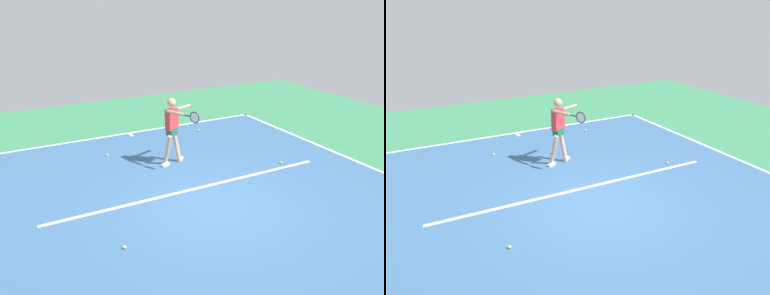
% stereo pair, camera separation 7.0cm
% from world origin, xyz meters
% --- Properties ---
extents(ground_plane, '(20.61, 20.61, 0.00)m').
position_xyz_m(ground_plane, '(0.00, 0.00, 0.00)').
color(ground_plane, '#388456').
extents(court_surface, '(9.53, 11.28, 0.00)m').
position_xyz_m(court_surface, '(0.00, 0.00, 0.00)').
color(court_surface, '#38608E').
rests_on(court_surface, ground_plane).
extents(court_line_baseline_near, '(9.53, 0.10, 0.01)m').
position_xyz_m(court_line_baseline_near, '(0.00, -5.59, 0.00)').
color(court_line_baseline_near, white).
rests_on(court_line_baseline_near, ground_plane).
extents(court_line_sideline_left, '(0.10, 11.28, 0.01)m').
position_xyz_m(court_line_sideline_left, '(-4.72, 0.00, 0.00)').
color(court_line_sideline_left, white).
rests_on(court_line_sideline_left, ground_plane).
extents(court_line_service, '(7.15, 0.10, 0.01)m').
position_xyz_m(court_line_service, '(0.00, -0.94, 0.00)').
color(court_line_service, white).
rests_on(court_line_service, ground_plane).
extents(court_line_centre_mark, '(0.10, 0.30, 0.01)m').
position_xyz_m(court_line_centre_mark, '(0.00, -5.39, 0.00)').
color(court_line_centre_mark, white).
rests_on(court_line_centre_mark, ground_plane).
extents(tennis_player, '(1.09, 1.37, 1.82)m').
position_xyz_m(tennis_player, '(-0.21, -2.59, 1.05)').
color(tennis_player, tan).
rests_on(tennis_player, ground_plane).
extents(tennis_ball_centre_court, '(0.07, 0.07, 0.07)m').
position_xyz_m(tennis_ball_centre_court, '(1.24, -3.95, 0.03)').
color(tennis_ball_centre_court, '#C6E53D').
rests_on(tennis_ball_centre_court, ground_plane).
extents(tennis_ball_near_service_line, '(0.07, 0.07, 0.07)m').
position_xyz_m(tennis_ball_near_service_line, '(-2.77, -1.17, 0.03)').
color(tennis_ball_near_service_line, '#CCE033').
rests_on(tennis_ball_near_service_line, ground_plane).
extents(tennis_ball_by_sideline, '(0.07, 0.07, 0.07)m').
position_xyz_m(tennis_ball_by_sideline, '(2.30, 0.58, 0.03)').
color(tennis_ball_by_sideline, '#C6E53D').
rests_on(tennis_ball_by_sideline, ground_plane).
extents(tennis_ball_far_corner, '(0.07, 0.07, 0.07)m').
position_xyz_m(tennis_ball_far_corner, '(-2.14, -4.67, 0.03)').
color(tennis_ball_far_corner, '#CCE033').
rests_on(tennis_ball_far_corner, ground_plane).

